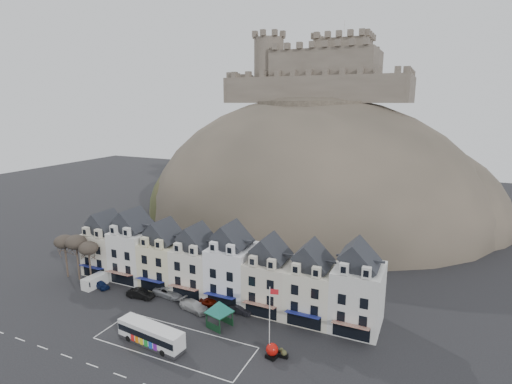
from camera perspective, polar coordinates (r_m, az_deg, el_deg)
ground at (r=59.62m, az=-13.98°, el=-20.34°), size 300.00×300.00×0.00m
coach_bay_markings at (r=59.39m, az=-11.57°, el=-20.35°), size 22.00×7.50×0.01m
townhouse_terrace at (r=68.67m, az=-5.73°, el=-10.39°), size 54.40×9.35×11.80m
castle_hill at (r=116.27m, az=8.05°, el=-3.45°), size 100.00×76.00×68.00m
castle at (r=118.98m, az=9.32°, el=16.39°), size 50.20×22.20×22.00m
tree_left_far at (r=82.43m, az=-25.71°, el=-6.45°), size 3.61×3.61×8.24m
tree_left_mid at (r=80.12m, az=-24.34°, el=-6.59°), size 3.78×3.78×8.64m
tree_left_near at (r=78.18m, az=-22.83°, el=-7.45°), size 3.43×3.43×7.84m
bus at (r=58.88m, az=-14.78°, el=-19.01°), size 10.44×3.48×2.89m
bus_shelter at (r=60.36m, az=-5.27°, el=-16.02°), size 6.27×6.27×4.12m
red_buoy at (r=55.10m, az=2.31°, el=-21.70°), size 1.61×1.61×1.99m
flagpole at (r=55.40m, az=2.06°, el=-16.80°), size 1.21×0.34×8.53m
white_van at (r=78.24m, az=-22.04°, el=-11.74°), size 2.24×4.54×2.01m
planter_west at (r=55.45m, az=4.01°, el=-22.10°), size 1.11×0.75×1.08m
planter_east at (r=56.07m, az=3.63°, el=-21.76°), size 1.00×0.69×0.92m
car_navy at (r=77.46m, az=-21.30°, el=-12.23°), size 4.05×2.34×1.30m
car_black at (r=71.71m, az=-16.17°, el=-13.79°), size 4.84×2.08×1.55m
car_silver at (r=71.12m, az=-12.31°, el=-13.78°), size 5.84×3.16×1.58m
car_white at (r=66.18m, az=-8.86°, el=-15.77°), size 5.63×3.25×1.53m
car_maroon at (r=66.80m, az=-6.18°, el=-15.41°), size 4.75×2.77×1.52m
car_charcoal at (r=64.78m, az=-2.37°, el=-16.37°), size 4.21×1.61×1.37m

